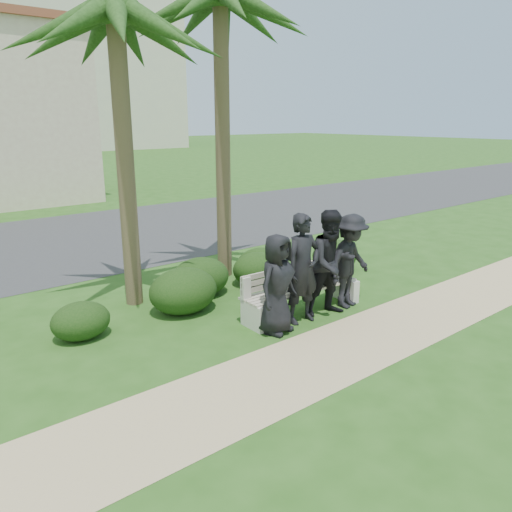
% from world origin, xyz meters
% --- Properties ---
extents(ground, '(160.00, 160.00, 0.00)m').
position_xyz_m(ground, '(0.00, 0.00, 0.00)').
color(ground, '#244E16').
rests_on(ground, ground).
extents(footpath, '(30.00, 1.60, 0.01)m').
position_xyz_m(footpath, '(0.00, -1.80, 0.00)').
color(footpath, tan).
rests_on(footpath, ground).
extents(asphalt_street, '(160.00, 8.00, 0.01)m').
position_xyz_m(asphalt_street, '(0.00, 8.00, 0.00)').
color(asphalt_street, '#2D2D30').
rests_on(asphalt_street, ground).
extents(hotel_tower, '(26.00, 18.00, 37.30)m').
position_xyz_m(hotel_tower, '(14.00, 55.00, 13.41)').
color(hotel_tower, beige).
rests_on(hotel_tower, ground).
extents(park_bench, '(2.44, 0.64, 0.85)m').
position_xyz_m(park_bench, '(0.69, -0.30, 0.38)').
color(park_bench, '#9F9685').
rests_on(park_bench, ground).
extents(man_a, '(0.92, 0.71, 1.68)m').
position_xyz_m(man_a, '(-0.23, -0.66, 0.84)').
color(man_a, black).
rests_on(man_a, ground).
extents(man_b, '(0.72, 0.49, 1.93)m').
position_xyz_m(man_b, '(0.41, -0.60, 0.96)').
color(man_b, black).
rests_on(man_b, ground).
extents(man_c, '(1.08, 0.92, 1.93)m').
position_xyz_m(man_c, '(1.05, -0.68, 0.96)').
color(man_c, black).
rests_on(man_c, ground).
extents(man_d, '(1.24, 0.83, 1.78)m').
position_xyz_m(man_d, '(1.60, -0.63, 0.89)').
color(man_d, black).
rests_on(man_d, ground).
extents(hedge_a, '(0.95, 0.79, 0.62)m').
position_xyz_m(hedge_a, '(-2.85, 1.17, 0.31)').
color(hedge_a, '#16320E').
rests_on(hedge_a, ground).
extents(hedge_b, '(1.30, 1.07, 0.85)m').
position_xyz_m(hedge_b, '(-0.96, 1.12, 0.42)').
color(hedge_b, '#16320E').
rests_on(hedge_b, ground).
extents(hedge_c, '(1.21, 1.00, 0.79)m').
position_xyz_m(hedge_c, '(-0.22, 1.68, 0.40)').
color(hedge_c, '#16320E').
rests_on(hedge_c, ground).
extents(hedge_d, '(1.12, 0.93, 0.73)m').
position_xyz_m(hedge_d, '(1.36, 1.69, 0.37)').
color(hedge_d, '#16320E').
rests_on(hedge_d, ground).
extents(hedge_e, '(1.09, 0.90, 0.71)m').
position_xyz_m(hedge_e, '(1.09, 1.49, 0.36)').
color(hedge_e, '#16320E').
rests_on(hedge_e, ground).
extents(hedge_f, '(1.15, 0.95, 0.75)m').
position_xyz_m(hedge_f, '(3.15, 1.12, 0.37)').
color(hedge_f, '#16320E').
rests_on(hedge_f, ground).
extents(palm_left, '(3.00, 3.00, 6.11)m').
position_xyz_m(palm_left, '(-1.47, 2.10, 5.13)').
color(palm_left, brown).
rests_on(palm_left, ground).
extents(palm_right, '(3.00, 3.00, 6.73)m').
position_xyz_m(palm_right, '(0.95, 2.46, 5.73)').
color(palm_right, brown).
rests_on(palm_right, ground).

